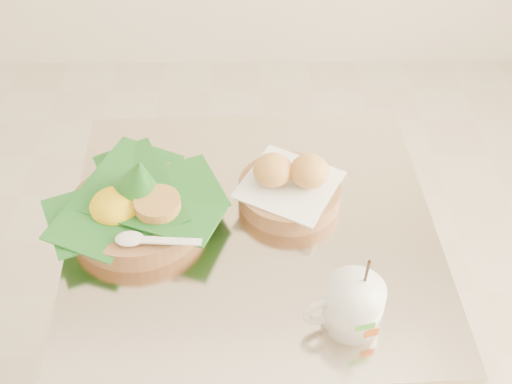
{
  "coord_description": "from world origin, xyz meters",
  "views": [
    {
      "loc": [
        0.19,
        -0.8,
        1.65
      ],
      "look_at": [
        0.19,
        0.07,
        0.82
      ],
      "focal_mm": 45.0,
      "sensor_mm": 36.0,
      "label": 1
    }
  ],
  "objects_px": {
    "cafe_table": "(253,294)",
    "rice_basket": "(136,204)",
    "coffee_mug": "(352,305)",
    "bread_basket": "(290,186)"
  },
  "relations": [
    {
      "from": "rice_basket",
      "to": "bread_basket",
      "type": "bearing_deg",
      "value": 10.84
    },
    {
      "from": "cafe_table",
      "to": "coffee_mug",
      "type": "distance_m",
      "value": 0.38
    },
    {
      "from": "cafe_table",
      "to": "rice_basket",
      "type": "distance_m",
      "value": 0.34
    },
    {
      "from": "cafe_table",
      "to": "rice_basket",
      "type": "xyz_separation_m",
      "value": [
        -0.22,
        0.01,
        0.26
      ]
    },
    {
      "from": "rice_basket",
      "to": "bread_basket",
      "type": "relative_size",
      "value": 1.41
    },
    {
      "from": "rice_basket",
      "to": "bread_basket",
      "type": "height_order",
      "value": "rice_basket"
    },
    {
      "from": "rice_basket",
      "to": "bread_basket",
      "type": "xyz_separation_m",
      "value": [
        0.29,
        0.06,
        -0.01
      ]
    },
    {
      "from": "cafe_table",
      "to": "coffee_mug",
      "type": "height_order",
      "value": "coffee_mug"
    },
    {
      "from": "bread_basket",
      "to": "coffee_mug",
      "type": "height_order",
      "value": "coffee_mug"
    },
    {
      "from": "cafe_table",
      "to": "coffee_mug",
      "type": "bearing_deg",
      "value": -54.12
    }
  ]
}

